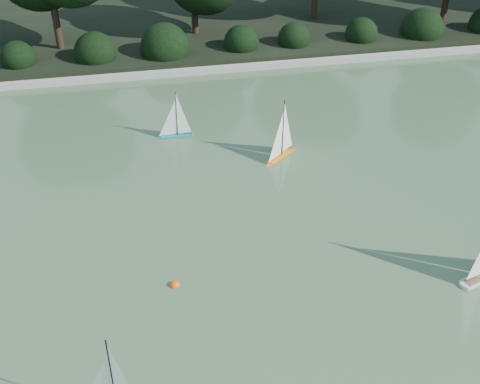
# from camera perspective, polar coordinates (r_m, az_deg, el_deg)

# --- Properties ---
(ground) EXTENTS (80.00, 80.00, 0.00)m
(ground) POSITION_cam_1_polar(r_m,az_deg,el_deg) (9.34, -0.50, -10.58)
(ground) COLOR #30462A
(ground) RESTS_ON ground
(pond_coping) EXTENTS (40.00, 0.35, 0.18)m
(pond_coping) POSITION_cam_1_polar(r_m,az_deg,el_deg) (16.87, -6.50, 11.25)
(pond_coping) COLOR gray
(pond_coping) RESTS_ON ground
(far_bank) EXTENTS (40.00, 8.00, 0.30)m
(far_bank) POSITION_cam_1_polar(r_m,az_deg,el_deg) (20.59, -7.73, 15.59)
(far_bank) COLOR black
(far_bank) RESTS_ON ground
(shrub_hedge) EXTENTS (29.10, 1.10, 1.10)m
(shrub_hedge) POSITION_cam_1_polar(r_m,az_deg,el_deg) (17.58, -6.89, 13.43)
(shrub_hedge) COLOR black
(shrub_hedge) RESTS_ON ground
(sailboat_orange) EXTENTS (0.86, 0.74, 1.38)m
(sailboat_orange) POSITION_cam_1_polar(r_m,az_deg,el_deg) (12.74, 3.73, 4.09)
(sailboat_orange) COLOR orange
(sailboat_orange) RESTS_ON ground
(sailboat_teal) EXTENTS (0.87, 0.17, 1.18)m
(sailboat_teal) POSITION_cam_1_polar(r_m,az_deg,el_deg) (13.63, -6.37, 5.92)
(sailboat_teal) COLOR #137F84
(sailboat_teal) RESTS_ON ground
(race_buoy) EXTENTS (0.16, 0.16, 0.16)m
(race_buoy) POSITION_cam_1_polar(r_m,az_deg,el_deg) (9.69, -6.20, -8.80)
(race_buoy) COLOR #F9570D
(race_buoy) RESTS_ON ground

